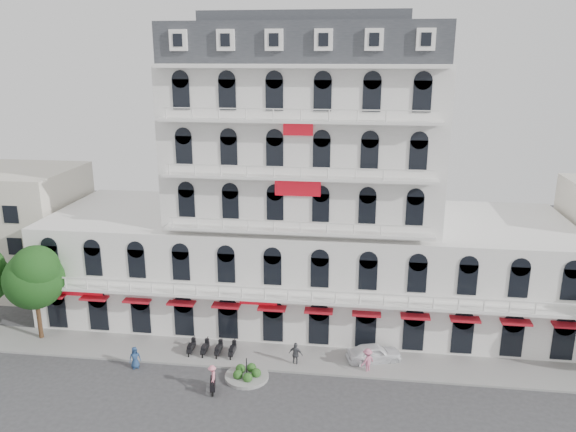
{
  "coord_description": "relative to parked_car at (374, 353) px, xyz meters",
  "views": [
    {
      "loc": [
        4.64,
        -29.26,
        22.65
      ],
      "look_at": [
        -0.5,
        10.0,
        11.23
      ],
      "focal_mm": 35.0,
      "sensor_mm": 36.0,
      "label": 1
    }
  ],
  "objects": [
    {
      "name": "pedestrian_right",
      "position": [
        -0.51,
        -1.59,
        0.24
      ],
      "size": [
        1.38,
        1.37,
        1.91
      ],
      "primitive_type": "imported",
      "rotation": [
        0.0,
        0.0,
        3.92
      ],
      "color": "#C66987",
      "rests_on": "ground"
    },
    {
      "name": "main_building",
      "position": [
        -6.19,
        8.5,
        9.25
      ],
      "size": [
        45.0,
        15.0,
        25.8
      ],
      "color": "silver",
      "rests_on": "ground"
    },
    {
      "name": "traffic_island",
      "position": [
        -9.19,
        -3.5,
        -0.46
      ],
      "size": [
        3.2,
        3.2,
        1.6
      ],
      "color": "gray",
      "rests_on": "ground"
    },
    {
      "name": "sidewalk",
      "position": [
        -6.19,
        -0.5,
        -0.63
      ],
      "size": [
        53.0,
        4.0,
        0.16
      ],
      "primitive_type": "cube",
      "color": "gray",
      "rests_on": "ground"
    },
    {
      "name": "pedestrian_mid",
      "position": [
        -5.86,
        -1.34,
        0.23
      ],
      "size": [
        1.18,
        0.73,
        1.88
      ],
      "primitive_type": "imported",
      "rotation": [
        0.0,
        0.0,
        2.88
      ],
      "color": "#4C4E53",
      "rests_on": "ground"
    },
    {
      "name": "flank_building_west",
      "position": [
        -36.19,
        10.5,
        5.29
      ],
      "size": [
        14.0,
        10.0,
        12.0
      ],
      "primitive_type": "cube",
      "color": "beige",
      "rests_on": "ground"
    },
    {
      "name": "tree_west_inner",
      "position": [
        -27.14,
        -0.02,
        4.97
      ],
      "size": [
        4.76,
        4.76,
        8.25
      ],
      "color": "#382314",
      "rests_on": "ground"
    },
    {
      "name": "rider_center",
      "position": [
        -11.2,
        -5.47,
        0.34
      ],
      "size": [
        0.79,
        1.68,
        2.03
      ],
      "rotation": [
        0.0,
        0.0,
        4.94
      ],
      "color": "black",
      "rests_on": "ground"
    },
    {
      "name": "parked_car",
      "position": [
        0.0,
        0.0,
        0.0
      ],
      "size": [
        4.49,
        2.83,
        1.43
      ],
      "primitive_type": "imported",
      "rotation": [
        0.0,
        0.0,
        1.87
      ],
      "color": "white",
      "rests_on": "ground"
    },
    {
      "name": "pedestrian_left",
      "position": [
        -17.75,
        -3.24,
        0.14
      ],
      "size": [
        1.0,
        0.89,
        1.71
      ],
      "primitive_type": "imported",
      "rotation": [
        0.0,
        0.0,
        0.52
      ],
      "color": "navy",
      "rests_on": "ground"
    },
    {
      "name": "parked_scooter_row",
      "position": [
        -12.54,
        -0.7,
        -0.71
      ],
      "size": [
        4.4,
        1.8,
        1.1
      ],
      "primitive_type": null,
      "color": "black",
      "rests_on": "ground"
    }
  ]
}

